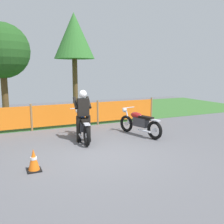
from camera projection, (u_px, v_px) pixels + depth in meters
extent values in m
cube|color=#5B5B60|center=(99.00, 154.00, 7.02)|extent=(24.00, 24.00, 0.02)
cube|color=#386B2D|center=(50.00, 114.00, 13.33)|extent=(24.00, 6.98, 0.01)
cylinder|color=olive|center=(31.00, 117.00, 9.56)|extent=(0.08, 0.08, 1.05)
cylinder|color=olive|center=(98.00, 113.00, 10.68)|extent=(0.08, 0.08, 1.05)
cylinder|color=olive|center=(151.00, 108.00, 11.81)|extent=(0.08, 0.08, 1.05)
cube|color=orange|center=(66.00, 114.00, 10.12)|extent=(2.65, 0.02, 0.85)
cube|color=orange|center=(126.00, 110.00, 11.24)|extent=(2.65, 0.02, 0.85)
cylinder|color=brown|center=(5.00, 97.00, 11.02)|extent=(0.28, 0.28, 2.32)
sphere|color=#23511E|center=(2.00, 51.00, 10.69)|extent=(2.38, 2.38, 2.38)
cylinder|color=brown|center=(75.00, 86.00, 13.93)|extent=(0.28, 0.28, 2.94)
cone|color=#33702D|center=(74.00, 36.00, 13.49)|extent=(2.20, 2.20, 2.45)
torus|color=black|center=(79.00, 126.00, 9.02)|extent=(0.20, 0.67, 0.66)
cylinder|color=silver|center=(79.00, 126.00, 9.02)|extent=(0.08, 0.15, 0.15)
torus|color=black|center=(87.00, 136.00, 7.65)|extent=(0.20, 0.67, 0.66)
cylinder|color=silver|center=(87.00, 136.00, 7.65)|extent=(0.08, 0.15, 0.15)
cube|color=#38383D|center=(83.00, 125.00, 8.25)|extent=(0.33, 0.65, 0.33)
ellipsoid|color=navy|center=(81.00, 117.00, 8.44)|extent=(0.32, 0.57, 0.23)
cube|color=black|center=(84.00, 121.00, 7.98)|extent=(0.30, 0.61, 0.10)
cube|color=silver|center=(87.00, 124.00, 7.59)|extent=(0.21, 0.39, 0.04)
cylinder|color=silver|center=(79.00, 118.00, 8.91)|extent=(0.09, 0.25, 0.59)
sphere|color=white|center=(78.00, 111.00, 9.03)|extent=(0.21, 0.21, 0.19)
cylinder|color=silver|center=(79.00, 108.00, 8.81)|extent=(0.62, 0.12, 0.03)
cylinder|color=silver|center=(80.00, 135.00, 7.96)|extent=(0.15, 0.57, 0.07)
torus|color=black|center=(126.00, 124.00, 9.44)|extent=(0.27, 0.64, 0.63)
cylinder|color=silver|center=(126.00, 124.00, 9.44)|extent=(0.09, 0.15, 0.14)
torus|color=black|center=(155.00, 130.00, 8.39)|extent=(0.27, 0.64, 0.63)
cylinder|color=silver|center=(155.00, 130.00, 8.39)|extent=(0.09, 0.15, 0.14)
cube|color=#38383D|center=(141.00, 122.00, 8.85)|extent=(0.39, 0.63, 0.32)
ellipsoid|color=maroon|center=(136.00, 115.00, 8.98)|extent=(0.37, 0.56, 0.22)
cube|color=black|center=(146.00, 118.00, 8.63)|extent=(0.36, 0.59, 0.10)
cube|color=silver|center=(155.00, 120.00, 8.34)|extent=(0.25, 0.39, 0.04)
cylinder|color=silver|center=(127.00, 116.00, 9.34)|extent=(0.11, 0.24, 0.56)
sphere|color=white|center=(125.00, 110.00, 9.43)|extent=(0.22, 0.22, 0.18)
cylinder|color=silver|center=(128.00, 108.00, 9.26)|extent=(0.58, 0.19, 0.03)
cylinder|color=silver|center=(144.00, 131.00, 8.58)|extent=(0.21, 0.54, 0.07)
cylinder|color=black|center=(79.00, 129.00, 8.08)|extent=(0.17, 0.17, 0.86)
cube|color=black|center=(79.00, 140.00, 8.14)|extent=(0.14, 0.27, 0.12)
cylinder|color=black|center=(88.00, 128.00, 8.17)|extent=(0.17, 0.17, 0.86)
cube|color=black|center=(89.00, 139.00, 8.23)|extent=(0.14, 0.27, 0.12)
cube|color=black|center=(83.00, 107.00, 8.01)|extent=(0.39, 0.29, 0.56)
cylinder|color=black|center=(75.00, 103.00, 8.09)|extent=(0.16, 0.49, 0.38)
cylinder|color=black|center=(89.00, 102.00, 8.22)|extent=(0.16, 0.49, 0.38)
sphere|color=white|center=(83.00, 94.00, 7.94)|extent=(0.28, 0.28, 0.25)
cube|color=black|center=(82.00, 94.00, 8.03)|extent=(0.18, 0.05, 0.08)
cube|color=black|center=(34.00, 170.00, 5.79)|extent=(0.32, 0.32, 0.03)
cone|color=orange|center=(34.00, 159.00, 5.75)|extent=(0.26, 0.26, 0.50)
cylinder|color=white|center=(34.00, 158.00, 5.74)|extent=(0.15, 0.15, 0.06)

